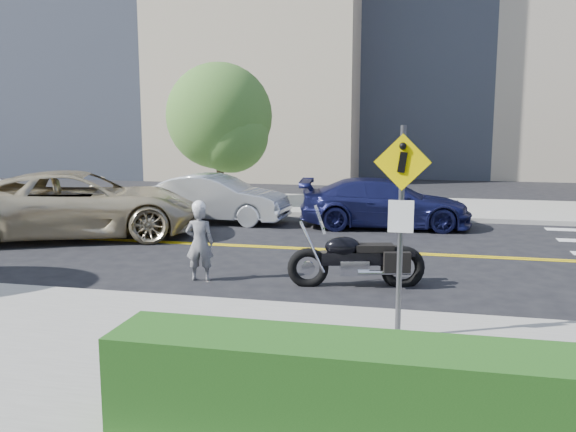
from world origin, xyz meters
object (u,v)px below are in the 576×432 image
(pedestrian_sign, at_px, (401,212))
(parked_car_silver, at_px, (216,199))
(suv, at_px, (80,204))
(motorcyclist, at_px, (200,241))
(parked_car_blue, at_px, (385,203))
(motorcycle, at_px, (357,247))

(pedestrian_sign, xyz_separation_m, parked_car_silver, (-6.10, 9.71, -1.21))
(pedestrian_sign, height_order, suv, pedestrian_sign)
(pedestrian_sign, height_order, parked_car_silver, pedestrian_sign)
(motorcyclist, height_order, suv, suv)
(motorcyclist, distance_m, parked_car_blue, 7.75)
(pedestrian_sign, xyz_separation_m, suv, (-8.93, 6.52, -1.04))
(motorcyclist, xyz_separation_m, parked_car_blue, (3.25, 7.04, -0.08))
(pedestrian_sign, height_order, parked_car_blue, pedestrian_sign)
(motorcyclist, xyz_separation_m, motorcycle, (3.14, 0.27, -0.03))
(motorcycle, relative_size, suv, 0.39)
(pedestrian_sign, xyz_separation_m, motorcyclist, (-4.06, 2.86, -1.14))
(motorcycle, height_order, suv, suv)
(motorcyclist, bearing_deg, suv, -47.68)
(suv, bearing_deg, parked_car_silver, -64.54)
(motorcyclist, bearing_deg, motorcycle, 174.21)
(motorcyclist, xyz_separation_m, parked_car_silver, (-2.04, 6.84, -0.06))
(pedestrian_sign, distance_m, suv, 11.10)
(parked_car_silver, bearing_deg, motorcyclist, -161.45)
(pedestrian_sign, relative_size, suv, 0.45)
(suv, bearing_deg, pedestrian_sign, -149.06)
(parked_car_silver, xyz_separation_m, parked_car_blue, (5.28, 0.19, -0.02))
(motorcyclist, distance_m, motorcycle, 3.15)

